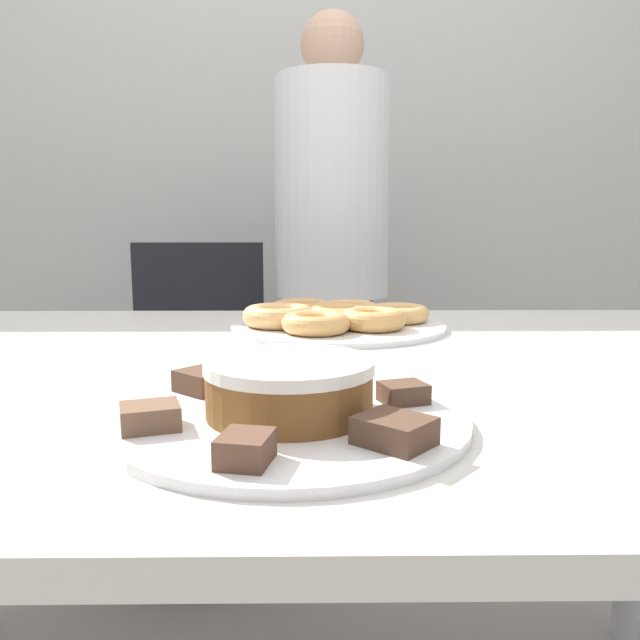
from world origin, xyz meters
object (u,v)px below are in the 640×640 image
object	(u,v)px
person_standing	(332,278)
office_chair_left	(194,407)
plate_cake	(285,419)
frosted_cake	(285,387)
plate_donuts	(338,326)

from	to	relation	value
person_standing	office_chair_left	bearing A→B (deg)	-174.25
plate_cake	office_chair_left	bearing A→B (deg)	105.30
plate_cake	frosted_cake	bearing A→B (deg)	0.00
office_chair_left	plate_donuts	world-z (taller)	office_chair_left
office_chair_left	plate_cake	xyz separation A→B (m)	(0.32, -1.17, 0.34)
plate_cake	plate_donuts	distance (m)	0.57
person_standing	frosted_cake	size ratio (longest dim) A/B	9.35
plate_cake	plate_donuts	bearing A→B (deg)	82.49
plate_cake	frosted_cake	size ratio (longest dim) A/B	2.11
person_standing	office_chair_left	world-z (taller)	person_standing
plate_cake	frosted_cake	distance (m)	0.03
person_standing	plate_cake	bearing A→B (deg)	-93.85
plate_donuts	office_chair_left	bearing A→B (deg)	122.89
plate_donuts	frosted_cake	bearing A→B (deg)	-97.51
office_chair_left	plate_donuts	xyz separation A→B (m)	(0.39, -0.61, 0.34)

